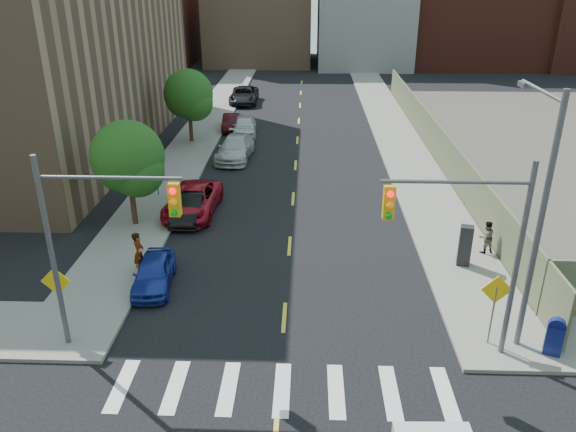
# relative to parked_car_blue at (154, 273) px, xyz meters

# --- Properties ---
(sidewalk_nw) EXTENTS (3.50, 73.00, 0.15)m
(sidewalk_nw) POSITION_rel_parked_car_blue_xyz_m (-2.25, 31.38, -0.56)
(sidewalk_nw) COLOR gray
(sidewalk_nw) RESTS_ON ground
(sidewalk_ne) EXTENTS (3.50, 73.00, 0.15)m
(sidewalk_ne) POSITION_rel_parked_car_blue_xyz_m (13.25, 31.38, -0.56)
(sidewalk_ne) COLOR gray
(sidewalk_ne) RESTS_ON ground
(fence_north) EXTENTS (0.12, 44.00, 2.50)m
(fence_north) POSITION_rel_parked_car_blue_xyz_m (15.10, 17.88, 0.62)
(fence_north) COLOR #666748
(fence_north) RESTS_ON ground
(bg_bldg_west) EXTENTS (14.00, 18.00, 12.00)m
(bg_bldg_west) POSITION_rel_parked_car_blue_xyz_m (-16.50, 59.88, 5.37)
(bg_bldg_west) COLOR #592319
(bg_bldg_west) RESTS_ON ground
(bg_bldg_midwest) EXTENTS (14.00, 16.00, 15.00)m
(bg_bldg_midwest) POSITION_rel_parked_car_blue_xyz_m (-0.50, 61.88, 6.87)
(bg_bldg_midwest) COLOR #8C6B4C
(bg_bldg_midwest) RESTS_ON ground
(bg_bldg_center) EXTENTS (12.00, 16.00, 10.00)m
(bg_bldg_center) POSITION_rel_parked_car_blue_xyz_m (13.50, 59.88, 4.37)
(bg_bldg_center) COLOR gray
(bg_bldg_center) RESTS_ON ground
(bg_bldg_east) EXTENTS (18.00, 18.00, 16.00)m
(bg_bldg_east) POSITION_rel_parked_car_blue_xyz_m (27.50, 61.88, 7.37)
(bg_bldg_east) COLOR #592319
(bg_bldg_east) RESTS_ON ground
(signal_nw) EXTENTS (4.59, 0.30, 7.00)m
(signal_nw) POSITION_rel_parked_car_blue_xyz_m (-0.48, -4.12, 3.89)
(signal_nw) COLOR #59595E
(signal_nw) RESTS_ON ground
(signal_ne) EXTENTS (4.59, 0.30, 7.00)m
(signal_ne) POSITION_rel_parked_car_blue_xyz_m (11.48, -4.12, 3.89)
(signal_ne) COLOR #59595E
(signal_ne) RESTS_ON ground
(streetlight_ne) EXTENTS (0.25, 3.70, 9.00)m
(streetlight_ne) POSITION_rel_parked_car_blue_xyz_m (13.70, -3.22, 4.59)
(streetlight_ne) COLOR #59595E
(streetlight_ne) RESTS_ON ground
(warn_sign_nw) EXTENTS (1.06, 0.06, 2.83)m
(warn_sign_nw) POSITION_rel_parked_car_blue_xyz_m (-2.30, -3.62, 1.36)
(warn_sign_nw) COLOR #59595E
(warn_sign_nw) RESTS_ON ground
(warn_sign_ne) EXTENTS (1.06, 0.06, 2.83)m
(warn_sign_ne) POSITION_rel_parked_car_blue_xyz_m (12.70, -3.62, 1.36)
(warn_sign_ne) COLOR #59595E
(warn_sign_ne) RESTS_ON ground
(warn_sign_midwest) EXTENTS (1.06, 0.06, 2.83)m
(warn_sign_midwest) POSITION_rel_parked_car_blue_xyz_m (-2.30, 9.88, 1.36)
(warn_sign_midwest) COLOR #59595E
(warn_sign_midwest) RESTS_ON ground
(tree_west_near) EXTENTS (3.66, 3.64, 5.52)m
(tree_west_near) POSITION_rel_parked_car_blue_xyz_m (-2.50, 5.93, 2.84)
(tree_west_near) COLOR #332114
(tree_west_near) RESTS_ON ground
(tree_west_far) EXTENTS (3.66, 3.64, 5.52)m
(tree_west_far) POSITION_rel_parked_car_blue_xyz_m (-2.50, 20.93, 2.84)
(tree_west_far) COLOR #332114
(tree_west_far) RESTS_ON ground
(parked_car_blue) EXTENTS (1.83, 3.84, 1.27)m
(parked_car_blue) POSITION_rel_parked_car_blue_xyz_m (0.00, 0.00, 0.00)
(parked_car_blue) COLOR navy
(parked_car_blue) RESTS_ON ground
(parked_car_black) EXTENTS (1.45, 4.11, 1.35)m
(parked_car_black) POSITION_rel_parked_car_blue_xyz_m (0.14, 6.90, 0.04)
(parked_car_black) COLOR black
(parked_car_black) RESTS_ON ground
(parked_car_red) EXTENTS (2.72, 5.48, 1.49)m
(parked_car_red) POSITION_rel_parked_car_blue_xyz_m (0.18, 7.55, 0.11)
(parked_car_red) COLOR #A4101E
(parked_car_red) RESTS_ON ground
(parked_car_silver) EXTENTS (2.52, 5.42, 1.53)m
(parked_car_silver) POSITION_rel_parked_car_blue_xyz_m (1.30, 17.18, 0.13)
(parked_car_silver) COLOR #B5BABE
(parked_car_silver) RESTS_ON ground
(parked_car_white) EXTENTS (2.18, 4.63, 1.53)m
(parked_car_white) POSITION_rel_parked_car_blue_xyz_m (1.30, 23.09, 0.13)
(parked_car_white) COLOR silver
(parked_car_white) RESTS_ON ground
(parked_car_maroon) EXTENTS (1.48, 3.77, 1.22)m
(parked_car_maroon) POSITION_rel_parked_car_blue_xyz_m (0.00, 24.77, -0.02)
(parked_car_maroon) COLOR #390B11
(parked_car_maroon) RESTS_ON ground
(parked_car_grey) EXTENTS (2.67, 5.63, 1.55)m
(parked_car_grey) POSITION_rel_parked_car_blue_xyz_m (0.00, 34.76, 0.14)
(parked_car_grey) COLOR black
(parked_car_grey) RESTS_ON ground
(mailbox) EXTENTS (0.69, 0.62, 1.37)m
(mailbox) POSITION_rel_parked_car_blue_xyz_m (14.70, -4.12, 0.18)
(mailbox) COLOR navy
(mailbox) RESTS_ON sidewalk_ne
(payphone) EXTENTS (0.64, 0.56, 1.85)m
(payphone) POSITION_rel_parked_car_blue_xyz_m (13.23, 2.08, 0.44)
(payphone) COLOR black
(payphone) RESTS_ON sidewalk_ne
(pedestrian_west) EXTENTS (0.53, 0.74, 1.89)m
(pedestrian_west) POSITION_rel_parked_car_blue_xyz_m (-0.80, 0.84, 0.46)
(pedestrian_west) COLOR gray
(pedestrian_west) RESTS_ON sidewalk_nw
(pedestrian_east) EXTENTS (0.88, 0.76, 1.54)m
(pedestrian_east) POSITION_rel_parked_car_blue_xyz_m (14.51, 3.28, 0.29)
(pedestrian_east) COLOR gray
(pedestrian_east) RESTS_ON sidewalk_ne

